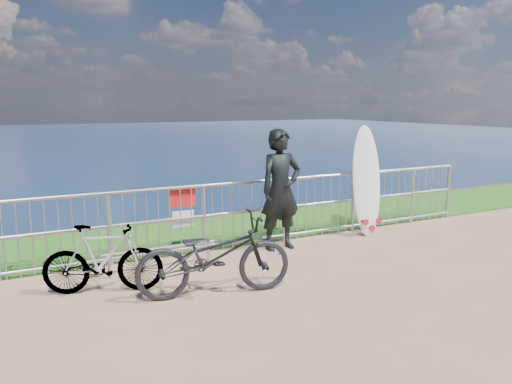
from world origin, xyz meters
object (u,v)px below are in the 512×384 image
surfer (281,190)px  bicycle_far (103,259)px  surfboard (367,185)px  bicycle_near (214,256)px

surfer → bicycle_far: surfer is taller
bicycle_far → surfer: bearing=-58.7°
surfboard → bicycle_far: size_ratio=1.34×
surfer → surfboard: surfboard is taller
bicycle_far → surfboard: bearing=-62.4°
surfer → bicycle_near: bearing=-142.8°
surfer → bicycle_far: bearing=-168.4°
surfboard → bicycle_far: (-4.85, -0.78, -0.48)m
surfboard → bicycle_near: size_ratio=1.02×
surfboard → surfer: bearing=-177.1°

